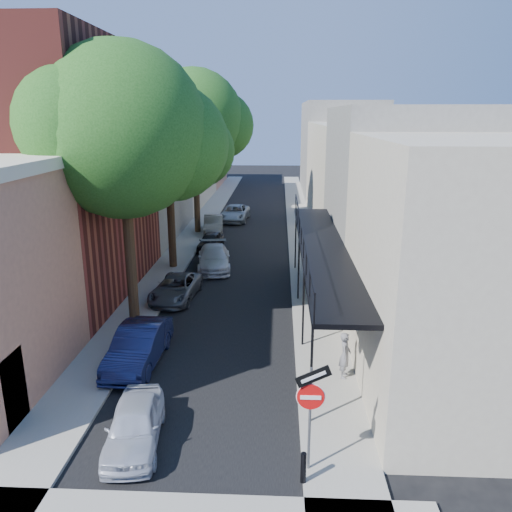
# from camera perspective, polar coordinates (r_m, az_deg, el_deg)

# --- Properties ---
(ground) EXTENTS (160.00, 160.00, 0.00)m
(ground) POSITION_cam_1_polar(r_m,az_deg,el_deg) (13.11, -9.19, -25.53)
(ground) COLOR black
(ground) RESTS_ON ground
(road_surface) EXTENTS (6.00, 64.00, 0.01)m
(road_surface) POSITION_cam_1_polar(r_m,az_deg,el_deg) (40.59, -0.67, 3.56)
(road_surface) COLOR black
(road_surface) RESTS_ON ground
(sidewalk_left) EXTENTS (2.00, 64.00, 0.12)m
(sidewalk_left) POSITION_cam_1_polar(r_m,az_deg,el_deg) (41.00, -6.27, 3.67)
(sidewalk_left) COLOR gray
(sidewalk_left) RESTS_ON ground
(sidewalk_right) EXTENTS (2.00, 64.00, 0.12)m
(sidewalk_right) POSITION_cam_1_polar(r_m,az_deg,el_deg) (40.54, 4.99, 3.57)
(sidewalk_right) COLOR gray
(sidewalk_right) RESTS_ON ground
(buildings_left) EXTENTS (10.10, 59.10, 12.00)m
(buildings_left) POSITION_cam_1_polar(r_m,az_deg,el_deg) (40.26, -14.35, 10.09)
(buildings_left) COLOR tan
(buildings_left) RESTS_ON ground
(buildings_right) EXTENTS (9.80, 55.00, 10.00)m
(buildings_right) POSITION_cam_1_polar(r_m,az_deg,el_deg) (39.87, 12.46, 9.41)
(buildings_right) COLOR #C0B79E
(buildings_right) RESTS_ON ground
(sign_post) EXTENTS (0.89, 0.17, 2.99)m
(sign_post) POSITION_cam_1_polar(r_m,az_deg,el_deg) (12.48, 6.28, -16.14)
(sign_post) COLOR #595B60
(sign_post) RESTS_ON ground
(bollard) EXTENTS (0.14, 0.14, 0.80)m
(bollard) POSITION_cam_1_polar(r_m,az_deg,el_deg) (12.96, 5.44, -22.95)
(bollard) COLOR black
(bollard) RESTS_ON sidewalk_right
(oak_near) EXTENTS (7.48, 6.80, 11.42)m
(oak_near) POSITION_cam_1_polar(r_m,az_deg,el_deg) (20.67, -13.71, 13.33)
(oak_near) COLOR black
(oak_near) RESTS_ON ground
(oak_mid) EXTENTS (6.60, 6.00, 10.20)m
(oak_mid) POSITION_cam_1_polar(r_m,az_deg,el_deg) (28.46, -9.20, 12.47)
(oak_mid) COLOR black
(oak_mid) RESTS_ON ground
(oak_far) EXTENTS (7.70, 7.00, 11.90)m
(oak_far) POSITION_cam_1_polar(r_m,az_deg,el_deg) (37.30, -6.30, 15.17)
(oak_far) COLOR black
(oak_far) RESTS_ON ground
(parked_car_a) EXTENTS (1.80, 3.60, 1.18)m
(parked_car_a) POSITION_cam_1_polar(r_m,az_deg,el_deg) (14.54, -13.71, -18.22)
(parked_car_a) COLOR silver
(parked_car_a) RESTS_ON ground
(parked_car_b) EXTENTS (1.62, 4.26, 1.39)m
(parked_car_b) POSITION_cam_1_polar(r_m,az_deg,el_deg) (18.50, -13.28, -10.00)
(parked_car_b) COLOR #161C45
(parked_car_b) RESTS_ON ground
(parked_car_c) EXTENTS (2.19, 4.19, 1.13)m
(parked_car_c) POSITION_cam_1_polar(r_m,az_deg,el_deg) (24.43, -9.15, -3.65)
(parked_car_c) COLOR #54565B
(parked_car_c) RESTS_ON ground
(parked_car_d) EXTENTS (2.38, 4.67, 1.30)m
(parked_car_d) POSITION_cam_1_polar(r_m,az_deg,el_deg) (28.94, -4.84, -0.23)
(parked_car_d) COLOR silver
(parked_car_d) RESTS_ON ground
(parked_car_e) EXTENTS (1.64, 3.47, 1.14)m
(parked_car_e) POSITION_cam_1_polar(r_m,az_deg,el_deg) (33.09, -5.20, 1.68)
(parked_car_e) COLOR black
(parked_car_e) RESTS_ON ground
(parked_car_f) EXTENTS (1.85, 4.14, 1.32)m
(parked_car_f) POSITION_cam_1_polar(r_m,az_deg,el_deg) (37.77, -4.89, 3.59)
(parked_car_f) COLOR #6A665A
(parked_car_f) RESTS_ON ground
(parked_car_g) EXTENTS (2.46, 4.83, 1.31)m
(parked_car_g) POSITION_cam_1_polar(r_m,az_deg,el_deg) (42.18, -2.45, 4.92)
(parked_car_g) COLOR #8E97A0
(parked_car_g) RESTS_ON ground
(pedestrian) EXTENTS (0.50, 0.65, 1.59)m
(pedestrian) POSITION_cam_1_polar(r_m,az_deg,el_deg) (17.19, 10.14, -11.08)
(pedestrian) COLOR slate
(pedestrian) RESTS_ON sidewalk_right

